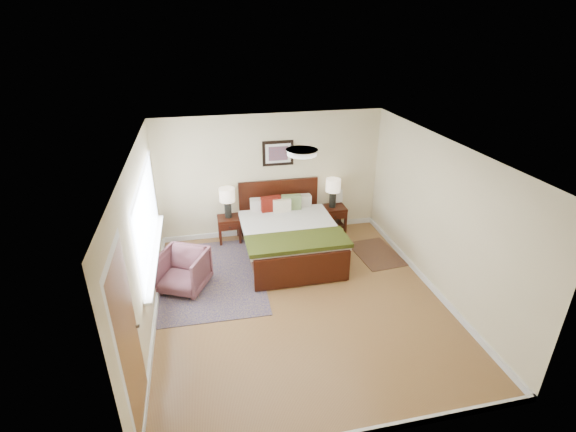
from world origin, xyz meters
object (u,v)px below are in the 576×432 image
object	(u,v)px
nightstand_right	(332,216)
lamp_right	(333,188)
rug_persian	(212,277)
lamp_left	(227,198)
bed	(289,230)
armchair	(183,271)
nightstand_left	(229,223)

from	to	relation	value
nightstand_right	lamp_right	xyz separation A→B (m)	(-0.00, 0.01, 0.63)
rug_persian	lamp_left	bearing A→B (deg)	72.20
bed	lamp_left	distance (m)	1.40
lamp_right	armchair	world-z (taller)	lamp_right
lamp_left	bed	bearing A→B (deg)	-37.73
nightstand_right	lamp_right	world-z (taller)	lamp_right
lamp_left	rug_persian	size ratio (longest dim) A/B	0.24
bed	nightstand_right	distance (m)	1.38
bed	armchair	distance (m)	2.07
bed	nightstand_left	size ratio (longest dim) A/B	4.04
nightstand_right	lamp_left	distance (m)	2.24
nightstand_right	rug_persian	size ratio (longest dim) A/B	0.22
nightstand_left	lamp_right	distance (m)	2.23
bed	armchair	xyz separation A→B (m)	(-1.94, -0.69, -0.19)
bed	nightstand_right	bearing A→B (deg)	36.11
armchair	lamp_right	bearing A→B (deg)	52.58
lamp_left	armchair	bearing A→B (deg)	-120.44
bed	nightstand_left	world-z (taller)	bed
nightstand_left	nightstand_right	world-z (taller)	nightstand_right
nightstand_left	nightstand_right	size ratio (longest dim) A/B	0.95
bed	nightstand_left	bearing A→B (deg)	142.93
armchair	nightstand_right	bearing A→B (deg)	52.40
armchair	rug_persian	size ratio (longest dim) A/B	0.30
rug_persian	lamp_right	bearing A→B (deg)	27.27
lamp_right	lamp_left	bearing A→B (deg)	180.00
lamp_left	rug_persian	xyz separation A→B (m)	(-0.44, -1.27, -0.94)
nightstand_right	armchair	distance (m)	3.40
lamp_left	lamp_right	size ratio (longest dim) A/B	1.00
bed	nightstand_right	size ratio (longest dim) A/B	3.84
nightstand_left	lamp_left	world-z (taller)	lamp_left
bed	lamp_right	world-z (taller)	bed
lamp_left	nightstand_left	bearing A→B (deg)	-90.00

